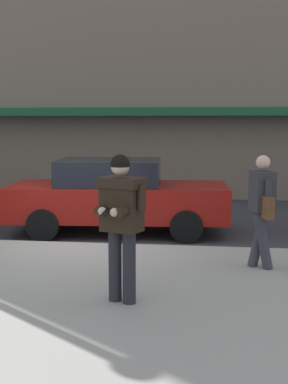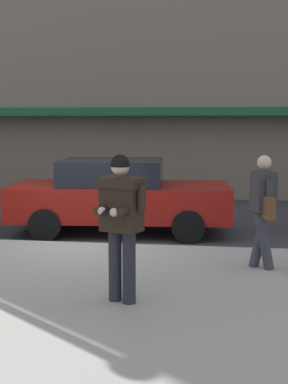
{
  "view_description": "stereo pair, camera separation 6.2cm",
  "coord_description": "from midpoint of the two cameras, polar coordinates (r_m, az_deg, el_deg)",
  "views": [
    {
      "loc": [
        2.55,
        -9.49,
        2.34
      ],
      "look_at": [
        1.73,
        -3.21,
        1.49
      ],
      "focal_mm": 50.0,
      "sensor_mm": 36.0,
      "label": 1
    },
    {
      "loc": [
        2.61,
        -9.48,
        2.34
      ],
      "look_at": [
        1.73,
        -3.21,
        1.49
      ],
      "focal_mm": 50.0,
      "sensor_mm": 36.0,
      "label": 2
    }
  ],
  "objects": [
    {
      "name": "sidewalk",
      "position": [
        7.19,
        -5.25,
        -10.8
      ],
      "size": [
        32.0,
        5.3,
        0.14
      ],
      "primitive_type": "cube",
      "color": "#99968E",
      "rests_on": "ground"
    },
    {
      "name": "curb_paint_line",
      "position": [
        9.94,
        -1.42,
        -5.97
      ],
      "size": [
        28.0,
        0.12,
        0.01
      ],
      "primitive_type": "cube",
      "color": "silver",
      "rests_on": "ground"
    },
    {
      "name": "man_texting_on_phone",
      "position": [
        6.39,
        -2.17,
        -2.17
      ],
      "size": [
        0.61,
        0.65,
        1.81
      ],
      "color": "#23232B",
      "rests_on": "sidewalk"
    },
    {
      "name": "parked_sedan_mid",
      "position": [
        11.15,
        -2.55,
        -0.37
      ],
      "size": [
        4.63,
        2.19,
        1.54
      ],
      "color": "maroon",
      "rests_on": "ground"
    },
    {
      "name": "pedestrian_with_bag",
      "position": [
        8.1,
        12.84,
        -1.32
      ],
      "size": [
        0.4,
        0.72,
        1.7
      ],
      "color": "#33333D",
      "rests_on": "sidewalk"
    },
    {
      "name": "ground_plane",
      "position": [
        10.1,
        -7.09,
        -5.82
      ],
      "size": [
        80.0,
        80.0,
        0.0
      ],
      "primitive_type": "plane",
      "color": "#333338"
    }
  ]
}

